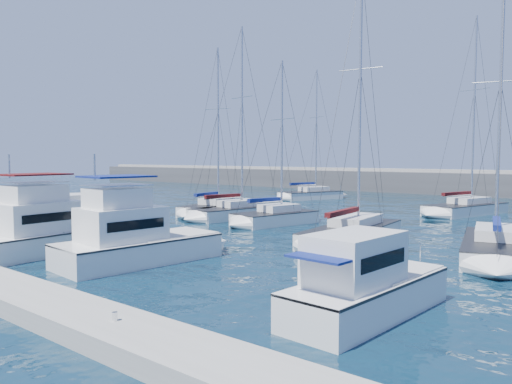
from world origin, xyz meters
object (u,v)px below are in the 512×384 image
Objects in this scene: sailboat_mid_c at (275,218)px; sailboat_back_b at (466,208)px; motor_yacht_port_outer at (91,222)px; motor_yacht_stbd_inner at (133,240)px; motor_yacht_stbd_outer at (364,288)px; sailboat_mid_d at (353,233)px; sailboat_mid_b at (235,212)px; sailboat_back_a at (311,195)px; sailboat_mid_a at (214,209)px; motor_yacht_port_inner at (49,232)px; sailboat_mid_e at (495,248)px.

sailboat_back_b reaches higher than sailboat_mid_c.
sailboat_back_b is (15.12, 28.44, -0.39)m from motor_yacht_port_outer.
sailboat_back_b reaches higher than motor_yacht_port_outer.
sailboat_back_b reaches higher than motor_yacht_stbd_inner.
sailboat_mid_d is at bearing 123.47° from motor_yacht_stbd_outer.
motor_yacht_port_outer is 9.72m from motor_yacht_stbd_inner.
sailboat_back_b is (0.91, 19.47, 0.02)m from sailboat_mid_d.
sailboat_back_b is at bearing 78.54° from motor_yacht_port_outer.
sailboat_mid_c is (5.84, 12.20, -0.43)m from motor_yacht_port_outer.
sailboat_back_a is at bearing 116.03° from sailboat_mid_b.
sailboat_mid_c is at bearing 152.53° from sailboat_mid_d.
sailboat_mid_b is at bearing 121.97° from motor_yacht_stbd_inner.
sailboat_mid_c is (7.91, -1.44, -0.02)m from sailboat_mid_a.
sailboat_mid_e is at bearing 32.48° from motor_yacht_port_inner.
motor_yacht_port_inner and motor_yacht_stbd_inner have the same top height.
motor_yacht_stbd_inner is at bearing -118.77° from sailboat_mid_d.
motor_yacht_stbd_inner is 12.43m from motor_yacht_stbd_outer.
sailboat_mid_c is 8.97m from sailboat_mid_d.
sailboat_mid_b is (-2.25, 17.68, -0.59)m from motor_yacht_port_inner.
sailboat_mid_a is 22.68m from sailboat_back_b.
motor_yacht_stbd_inner is at bearing 6.96° from motor_yacht_port_inner.
sailboat_mid_b is at bearing 93.93° from motor_yacht_port_inner.
sailboat_back_a is (-5.63, 20.32, -0.00)m from sailboat_mid_b.
motor_yacht_port_inner is at bearing -135.52° from sailboat_mid_d.
sailboat_mid_e is at bearing -19.05° from sailboat_mid_a.
motor_yacht_port_inner is (3.18, -4.58, 0.19)m from motor_yacht_port_outer.
sailboat_mid_a is at bearing -178.39° from sailboat_mid_c.
sailboat_mid_d reaches higher than sailboat_mid_a.
sailboat_back_b reaches higher than sailboat_mid_a.
sailboat_mid_a is 0.93× the size of sailboat_mid_b.
motor_yacht_port_inner is at bearing -158.37° from sailboat_mid_e.
sailboat_mid_e is 0.80× the size of sailboat_back_b.
sailboat_mid_a is 16.93m from sailboat_mid_d.
sailboat_mid_e is (24.35, -4.45, -0.03)m from sailboat_mid_a.
sailboat_mid_b is at bearing 155.46° from sailboat_mid_e.
motor_yacht_stbd_inner reaches higher than motor_yacht_stbd_outer.
motor_yacht_port_inner is at bearing -163.85° from motor_yacht_stbd_inner.
motor_yacht_port_outer is 13.80m from sailboat_mid_a.
motor_yacht_stbd_inner is 16.05m from sailboat_mid_c.
sailboat_mid_b is 21.09m from sailboat_back_a.
sailboat_mid_d is at bearing -6.70° from sailboat_mid_b.
sailboat_back_a is 20.44m from sailboat_back_b.
sailboat_mid_a is at bearing 155.48° from sailboat_mid_e.
sailboat_mid_d is at bearing -77.12° from sailboat_back_b.
sailboat_mid_e is 36.26m from sailboat_back_a.
sailboat_mid_a is 8.04m from sailboat_mid_c.
sailboat_mid_b is (-20.55, 16.90, -0.40)m from motor_yacht_stbd_outer.
motor_yacht_port_inner is 0.62× the size of sailboat_mid_e.
motor_yacht_port_inner is 17.00m from sailboat_mid_c.
sailboat_mid_d is 30.90m from sailboat_back_a.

